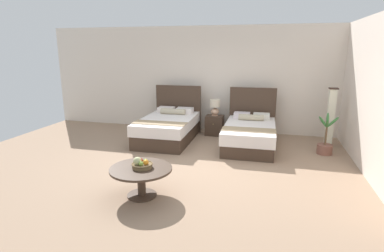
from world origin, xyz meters
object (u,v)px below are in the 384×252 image
at_px(nightstand, 215,125).
at_px(floor_lamp_corner, 330,118).
at_px(coffee_table, 141,174).
at_px(bed_near_corner, 250,133).
at_px(bed_near_window, 168,127).
at_px(table_lamp, 215,107).
at_px(potted_palm, 325,144).
at_px(fruit_bowl, 142,164).

height_order(nightstand, floor_lamp_corner, floor_lamp_corner).
relative_size(coffee_table, floor_lamp_corner, 0.69).
bearing_deg(bed_near_corner, bed_near_window, -179.81).
bearing_deg(table_lamp, bed_near_corner, -39.27).
distance_m(floor_lamp_corner, potted_palm, 0.79).
bearing_deg(floor_lamp_corner, fruit_bowl, -132.71).
height_order(nightstand, potted_palm, potted_palm).
bearing_deg(coffee_table, potted_palm, 43.19).
distance_m(bed_near_corner, floor_lamp_corner, 1.92).
height_order(nightstand, fruit_bowl, fruit_bowl).
relative_size(bed_near_corner, floor_lamp_corner, 1.47).
relative_size(nightstand, fruit_bowl, 1.60).
distance_m(table_lamp, coffee_table, 3.94).
bearing_deg(potted_palm, fruit_bowl, -136.74).
relative_size(bed_near_window, bed_near_corner, 1.01).
distance_m(fruit_bowl, floor_lamp_corner, 4.81).
height_order(table_lamp, floor_lamp_corner, floor_lamp_corner).
distance_m(nightstand, potted_palm, 2.83).
relative_size(nightstand, table_lamp, 1.22).
xyz_separation_m(bed_near_window, fruit_bowl, (0.61, -3.07, 0.20)).
height_order(bed_near_window, coffee_table, bed_near_window).
distance_m(nightstand, coffee_table, 3.90).
xyz_separation_m(bed_near_window, coffee_table, (0.60, -3.07, 0.03)).
distance_m(table_lamp, potted_palm, 2.89).
xyz_separation_m(nightstand, potted_palm, (2.67, -0.95, -0.04)).
bearing_deg(floor_lamp_corner, bed_near_corner, -165.85).
distance_m(bed_near_corner, coffee_table, 3.40).
relative_size(bed_near_corner, coffee_table, 2.11).
bearing_deg(floor_lamp_corner, table_lamp, 172.80).
bearing_deg(table_lamp, nightstand, -90.00).
relative_size(coffee_table, fruit_bowl, 2.95).
distance_m(nightstand, floor_lamp_corner, 2.88).
bearing_deg(table_lamp, fruit_bowl, -96.40).
bearing_deg(floor_lamp_corner, potted_palm, -104.48).
bearing_deg(bed_near_corner, floor_lamp_corner, 14.15).
bearing_deg(table_lamp, coffee_table, -96.56).
bearing_deg(coffee_table, bed_near_corner, 64.80).
relative_size(table_lamp, fruit_bowl, 1.31).
relative_size(bed_near_corner, table_lamp, 4.74).
relative_size(bed_near_window, fruit_bowl, 6.31).
relative_size(bed_near_corner, potted_palm, 2.27).
xyz_separation_m(bed_near_corner, fruit_bowl, (-1.44, -3.07, 0.22)).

